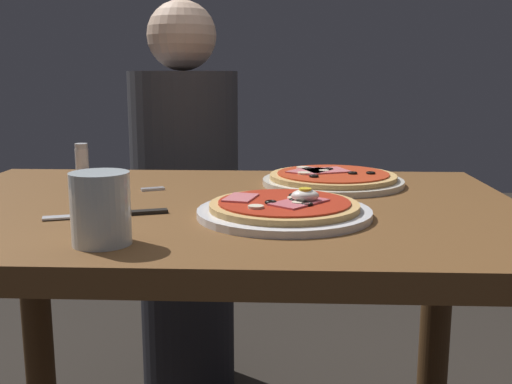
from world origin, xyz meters
name	(u,v)px	position (x,y,z in m)	size (l,w,h in m)	color
dining_table	(218,276)	(0.00, 0.00, 0.61)	(1.07, 0.74, 0.75)	brown
pizza_foreground	(285,209)	(0.12, -0.10, 0.76)	(0.28, 0.28, 0.05)	white
pizza_across_left	(332,179)	(0.22, 0.19, 0.76)	(0.29, 0.29, 0.03)	silver
water_glass_near	(101,213)	(-0.13, -0.27, 0.79)	(0.08, 0.08, 0.10)	silver
fork	(117,191)	(-0.20, 0.09, 0.75)	(0.15, 0.08, 0.00)	silver
knife	(115,214)	(-0.15, -0.10, 0.75)	(0.19, 0.08, 0.01)	silver
salt_shaker	(82,158)	(-0.35, 0.33, 0.78)	(0.03, 0.03, 0.07)	white
diner_person	(186,212)	(-0.18, 0.74, 0.56)	(0.32, 0.32, 1.18)	black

